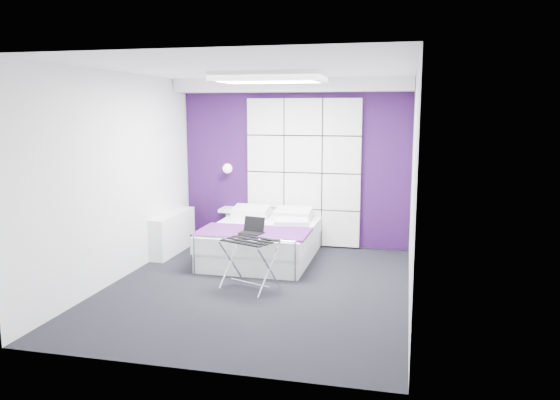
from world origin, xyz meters
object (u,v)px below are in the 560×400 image
luggage_rack (250,264)px  laptop (252,229)px  bed (262,241)px  wall_lamp (228,168)px  nightstand (235,210)px  radiator (173,233)px

luggage_rack → laptop: (-0.18, 0.73, 0.26)m
bed → wall_lamp: bearing=132.9°
wall_lamp → luggage_rack: wall_lamp is taller
bed → nightstand: (-0.66, 0.79, 0.29)m
radiator → bed: size_ratio=0.66×
nightstand → bed: bearing=-50.3°
laptop → nightstand: bearing=129.5°
bed → laptop: bearing=-88.3°
radiator → nightstand: (0.76, 0.72, 0.26)m
radiator → bed: 1.42m
radiator → wall_lamp: bearing=49.9°
nightstand → luggage_rack: luggage_rack is taller
wall_lamp → nightstand: (0.12, -0.04, -0.66)m
nightstand → laptop: laptop is taller
wall_lamp → laptop: size_ratio=0.50×
radiator → nightstand: radiator is taller
luggage_rack → nightstand: bearing=134.5°
nightstand → laptop: bearing=-63.4°
wall_lamp → radiator: 1.35m
nightstand → luggage_rack: size_ratio=0.75×
wall_lamp → radiator: wall_lamp is taller
bed → radiator: bearing=177.0°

